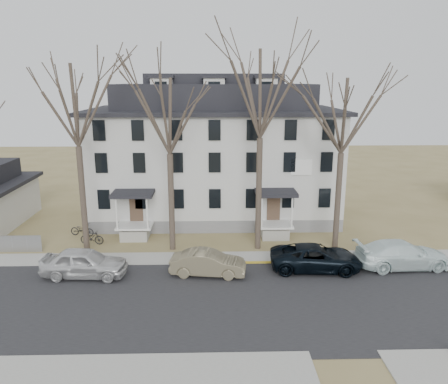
{
  "coord_description": "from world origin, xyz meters",
  "views": [
    {
      "loc": [
        -2.12,
        -19.08,
        11.49
      ],
      "look_at": [
        -1.41,
        9.0,
        4.33
      ],
      "focal_mm": 35.0,
      "sensor_mm": 36.0,
      "label": 1
    }
  ],
  "objects_px": {
    "tree_center": "(261,87)",
    "bicycle_right": "(92,238)",
    "tree_mid_left": "(169,111)",
    "car_tan": "(208,264)",
    "tree_far_left": "(75,99)",
    "bicycle_left": "(82,230)",
    "car_silver": "(84,263)",
    "boarding_house": "(214,154)",
    "car_navy": "(316,258)",
    "car_white": "(402,255)",
    "tree_mid_right": "(344,111)"
  },
  "relations": [
    {
      "from": "tree_center",
      "to": "bicycle_right",
      "type": "distance_m",
      "value": 15.94
    },
    {
      "from": "tree_mid_left",
      "to": "car_tan",
      "type": "bearing_deg",
      "value": -59.69
    },
    {
      "from": "tree_far_left",
      "to": "bicycle_left",
      "type": "bearing_deg",
      "value": 111.68
    },
    {
      "from": "bicycle_left",
      "to": "car_silver",
      "type": "bearing_deg",
      "value": -150.07
    },
    {
      "from": "tree_far_left",
      "to": "tree_center",
      "type": "bearing_deg",
      "value": 0.0
    },
    {
      "from": "boarding_house",
      "to": "bicycle_right",
      "type": "bearing_deg",
      "value": -141.0
    },
    {
      "from": "boarding_house",
      "to": "car_navy",
      "type": "relative_size",
      "value": 3.68
    },
    {
      "from": "car_silver",
      "to": "car_white",
      "type": "xyz_separation_m",
      "value": [
        19.65,
        0.84,
        -0.02
      ]
    },
    {
      "from": "tree_far_left",
      "to": "car_navy",
      "type": "xyz_separation_m",
      "value": [
        15.25,
        -3.74,
        -9.56
      ]
    },
    {
      "from": "car_navy",
      "to": "bicycle_left",
      "type": "relative_size",
      "value": 3.02
    },
    {
      "from": "boarding_house",
      "to": "car_tan",
      "type": "xyz_separation_m",
      "value": [
        -0.46,
        -12.49,
        -4.63
      ]
    },
    {
      "from": "boarding_house",
      "to": "car_tan",
      "type": "bearing_deg",
      "value": -92.13
    },
    {
      "from": "car_tan",
      "to": "car_white",
      "type": "distance_m",
      "value": 12.25
    },
    {
      "from": "car_white",
      "to": "tree_mid_right",
      "type": "bearing_deg",
      "value": 39.31
    },
    {
      "from": "tree_center",
      "to": "car_white",
      "type": "relative_size",
      "value": 2.51
    },
    {
      "from": "tree_mid_right",
      "to": "bicycle_right",
      "type": "relative_size",
      "value": 7.47
    },
    {
      "from": "car_navy",
      "to": "bicycle_right",
      "type": "bearing_deg",
      "value": 76.35
    },
    {
      "from": "car_silver",
      "to": "car_tan",
      "type": "bearing_deg",
      "value": -86.35
    },
    {
      "from": "tree_mid_left",
      "to": "car_silver",
      "type": "height_order",
      "value": "tree_mid_left"
    },
    {
      "from": "boarding_house",
      "to": "car_tan",
      "type": "relative_size",
      "value": 4.57
    },
    {
      "from": "car_tan",
      "to": "car_navy",
      "type": "bearing_deg",
      "value": -77.97
    },
    {
      "from": "boarding_house",
      "to": "car_white",
      "type": "xyz_separation_m",
      "value": [
        11.76,
        -11.68,
        -4.53
      ]
    },
    {
      "from": "boarding_house",
      "to": "tree_center",
      "type": "height_order",
      "value": "tree_center"
    },
    {
      "from": "tree_mid_left",
      "to": "car_navy",
      "type": "relative_size",
      "value": 2.25
    },
    {
      "from": "bicycle_right",
      "to": "bicycle_left",
      "type": "bearing_deg",
      "value": 39.83
    },
    {
      "from": "tree_mid_right",
      "to": "bicycle_right",
      "type": "bearing_deg",
      "value": 176.85
    },
    {
      "from": "tree_mid_right",
      "to": "tree_far_left",
      "type": "bearing_deg",
      "value": 180.0
    },
    {
      "from": "tree_far_left",
      "to": "car_white",
      "type": "distance_m",
      "value": 23.09
    },
    {
      "from": "car_silver",
      "to": "bicycle_left",
      "type": "bearing_deg",
      "value": 20.66
    },
    {
      "from": "car_tan",
      "to": "car_navy",
      "type": "distance_m",
      "value": 6.74
    },
    {
      "from": "car_tan",
      "to": "bicycle_left",
      "type": "bearing_deg",
      "value": 60.48
    },
    {
      "from": "tree_mid_left",
      "to": "bicycle_left",
      "type": "distance_m",
      "value": 11.89
    },
    {
      "from": "tree_mid_left",
      "to": "bicycle_left",
      "type": "xyz_separation_m",
      "value": [
        -7.11,
        2.79,
        -9.11
      ]
    },
    {
      "from": "car_tan",
      "to": "tree_center",
      "type": "bearing_deg",
      "value": -31.67
    },
    {
      "from": "tree_center",
      "to": "car_white",
      "type": "distance_m",
      "value": 13.92
    },
    {
      "from": "tree_mid_right",
      "to": "car_tan",
      "type": "distance_m",
      "value": 13.32
    },
    {
      "from": "tree_mid_right",
      "to": "bicycle_left",
      "type": "distance_m",
      "value": 20.91
    },
    {
      "from": "boarding_house",
      "to": "bicycle_right",
      "type": "xyz_separation_m",
      "value": [
        -8.89,
        -7.2,
        -4.87
      ]
    },
    {
      "from": "tree_far_left",
      "to": "tree_mid_right",
      "type": "xyz_separation_m",
      "value": [
        17.5,
        0.0,
        -0.74
      ]
    },
    {
      "from": "car_silver",
      "to": "car_tan",
      "type": "relative_size",
      "value": 1.12
    },
    {
      "from": "tree_mid_right",
      "to": "car_tan",
      "type": "bearing_deg",
      "value": -154.18
    },
    {
      "from": "tree_center",
      "to": "car_silver",
      "type": "bearing_deg",
      "value": -158.16
    },
    {
      "from": "car_tan",
      "to": "tree_mid_left",
      "type": "bearing_deg",
      "value": 37.26
    },
    {
      "from": "car_navy",
      "to": "bicycle_left",
      "type": "height_order",
      "value": "car_navy"
    },
    {
      "from": "car_silver",
      "to": "car_navy",
      "type": "xyz_separation_m",
      "value": [
        14.14,
        0.62,
        -0.08
      ]
    },
    {
      "from": "tree_far_left",
      "to": "tree_mid_left",
      "type": "height_order",
      "value": "tree_far_left"
    },
    {
      "from": "tree_far_left",
      "to": "bicycle_left",
      "type": "relative_size",
      "value": 7.33
    },
    {
      "from": "car_tan",
      "to": "car_white",
      "type": "height_order",
      "value": "car_white"
    },
    {
      "from": "tree_mid_right",
      "to": "car_silver",
      "type": "height_order",
      "value": "tree_mid_right"
    },
    {
      "from": "tree_mid_left",
      "to": "car_silver",
      "type": "xyz_separation_m",
      "value": [
        -4.89,
        -4.37,
        -8.74
      ]
    }
  ]
}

